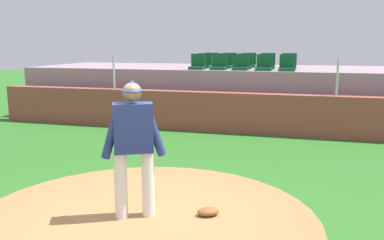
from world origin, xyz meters
name	(u,v)px	position (x,y,z in m)	size (l,w,h in m)	color
ground_plane	(143,237)	(0.00, 0.00, 0.00)	(60.00, 60.00, 0.00)	#2B6922
pitchers_mound	(143,228)	(0.00, 0.00, 0.13)	(4.70, 4.70, 0.27)	#986F42
pitcher	(133,139)	(-0.13, 0.05, 1.33)	(0.81, 0.49, 1.84)	white
fielding_glove	(208,212)	(0.82, 0.33, 0.32)	(0.30, 0.20, 0.11)	brown
brick_barrier	(234,113)	(0.00, 7.00, 0.58)	(15.34, 0.40, 1.17)	#96453B
fence_post_left	(114,73)	(-3.80, 7.00, 1.68)	(0.06, 0.06, 1.03)	silver
fence_post_right	(337,77)	(2.81, 7.00, 1.68)	(0.06, 0.06, 1.03)	silver
bleacher_platform	(247,92)	(0.00, 9.81, 0.88)	(15.18, 4.31, 1.75)	gray
stadium_chair_0	(198,65)	(-1.41, 8.20, 1.91)	(0.48, 0.44, 0.50)	#0F4D2A
stadium_chair_1	(219,65)	(-0.70, 8.20, 1.91)	(0.48, 0.44, 0.50)	#0F4D2A
stadium_chair_2	(241,65)	(0.00, 8.20, 1.91)	(0.48, 0.44, 0.50)	#0F4D2A
stadium_chair_3	(264,65)	(0.72, 8.18, 1.91)	(0.48, 0.44, 0.50)	#0F4D2A
stadium_chair_4	(287,66)	(1.42, 8.15, 1.91)	(0.48, 0.44, 0.50)	#0F4D2A
stadium_chair_5	(204,63)	(-1.42, 9.10, 1.91)	(0.48, 0.44, 0.50)	#0F4D2A
stadium_chair_6	(225,64)	(-0.70, 9.10, 1.91)	(0.48, 0.44, 0.50)	#0F4D2A
stadium_chair_7	(245,64)	(-0.01, 9.08, 1.91)	(0.48, 0.44, 0.50)	#0F4D2A
stadium_chair_8	(267,64)	(0.73, 9.05, 1.91)	(0.48, 0.44, 0.50)	#0F4D2A
stadium_chair_9	(289,64)	(1.43, 9.11, 1.91)	(0.48, 0.44, 0.50)	#0F4D2A
stadium_chair_10	(211,62)	(-1.38, 9.98, 1.91)	(0.48, 0.44, 0.50)	#0F4D2A
stadium_chair_11	(230,62)	(-0.69, 9.99, 1.91)	(0.48, 0.44, 0.50)	#0F4D2A
stadium_chair_12	(249,63)	(0.00, 9.98, 1.91)	(0.48, 0.44, 0.50)	#0F4D2A
stadium_chair_13	(268,63)	(0.67, 9.99, 1.91)	(0.48, 0.44, 0.50)	#0F4D2A
stadium_chair_14	(289,63)	(1.40, 9.97, 1.91)	(0.48, 0.44, 0.50)	#0F4D2A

